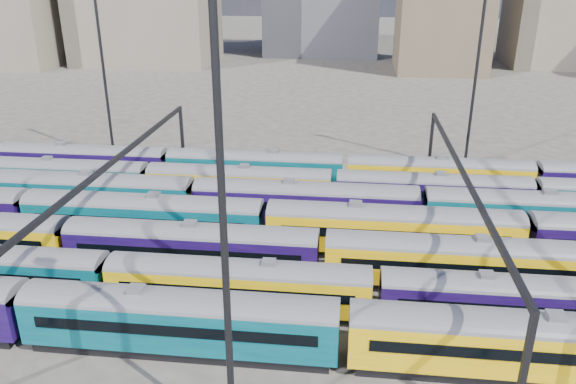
# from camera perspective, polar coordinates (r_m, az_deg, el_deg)

# --- Properties ---
(ground) EXTENTS (500.00, 500.00, 0.00)m
(ground) POSITION_cam_1_polar(r_m,az_deg,el_deg) (50.51, 5.18, -6.10)
(ground) COLOR #3E3A35
(ground) RESTS_ON ground
(rake_0) EXTENTS (147.88, 3.09, 5.20)m
(rake_0) POSITION_cam_1_polar(r_m,az_deg,el_deg) (37.75, -10.97, -12.21)
(rake_0) COLOR black
(rake_0) RESTS_ON ground
(rake_1) EXTENTS (117.89, 2.88, 4.84)m
(rake_1) POSITION_cam_1_polar(r_m,az_deg,el_deg) (40.62, 8.92, -9.71)
(rake_1) COLOR black
(rake_1) RESTS_ON ground
(rake_2) EXTENTS (105.59, 3.09, 5.21)m
(rake_2) POSITION_cam_1_polar(r_m,az_deg,el_deg) (46.50, -9.74, -5.16)
(rake_2) COLOR black
(rake_2) RESTS_ON ground
(rake_3) EXTENTS (133.26, 3.25, 5.48)m
(rake_3) POSITION_cam_1_polar(r_m,az_deg,el_deg) (51.49, 23.07, -3.75)
(rake_3) COLOR black
(rake_3) RESTS_ON ground
(rake_4) EXTENTS (131.43, 3.20, 5.40)m
(rake_4) POSITION_cam_1_polar(r_m,az_deg,el_deg) (54.26, 13.42, -1.27)
(rake_4) COLOR black
(rake_4) RESTS_ON ground
(rake_5) EXTENTS (119.79, 2.92, 4.91)m
(rake_5) POSITION_cam_1_polar(r_m,az_deg,el_deg) (62.38, -14.05, 1.51)
(rake_5) COLOR black
(rake_5) RESTS_ON ground
(rake_6) EXTENTS (143.06, 2.99, 5.03)m
(rake_6) POSITION_cam_1_polar(r_m,az_deg,el_deg) (63.97, 15.04, 1.98)
(rake_6) COLOR black
(rake_6) RESTS_ON ground
(gantry_1) EXTENTS (0.35, 40.35, 8.03)m
(gantry_1) POSITION_cam_1_polar(r_m,az_deg,el_deg) (51.95, -17.18, 1.97)
(gantry_1) COLOR black
(gantry_1) RESTS_ON ground
(gantry_2) EXTENTS (0.35, 40.35, 8.03)m
(gantry_2) POSITION_cam_1_polar(r_m,az_deg,el_deg) (48.62, 17.32, 0.59)
(gantry_2) COLOR black
(gantry_2) RESTS_ON ground
(mast_1) EXTENTS (1.40, 0.50, 25.60)m
(mast_1) POSITION_cam_1_polar(r_m,az_deg,el_deg) (73.93, -18.44, 13.33)
(mast_1) COLOR black
(mast_1) RESTS_ON ground
(mast_2) EXTENTS (1.40, 0.50, 25.60)m
(mast_2) POSITION_cam_1_polar(r_m,az_deg,el_deg) (25.23, -6.72, -0.85)
(mast_2) COLOR black
(mast_2) RESTS_ON ground
(mast_3) EXTENTS (1.40, 0.50, 25.60)m
(mast_3) POSITION_cam_1_polar(r_m,az_deg,el_deg) (70.77, 18.76, 12.95)
(mast_3) COLOR black
(mast_3) RESTS_ON ground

